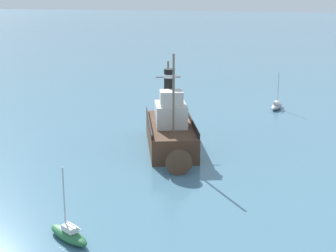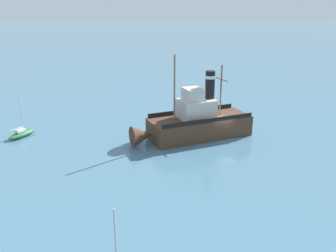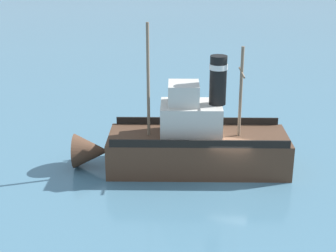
{
  "view_description": "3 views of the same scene",
  "coord_description": "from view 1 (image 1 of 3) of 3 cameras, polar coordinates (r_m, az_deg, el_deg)",
  "views": [
    {
      "loc": [
        -11.16,
        51.24,
        15.74
      ],
      "look_at": [
        0.76,
        4.12,
        2.59
      ],
      "focal_mm": 55.0,
      "sensor_mm": 36.0,
      "label": 1
    },
    {
      "loc": [
        -38.49,
        9.45,
        15.02
      ],
      "look_at": [
        -0.38,
        6.45,
        1.87
      ],
      "focal_mm": 38.0,
      "sensor_mm": 36.0,
      "label": 2
    },
    {
      "loc": [
        -29.92,
        -6.4,
        14.85
      ],
      "look_at": [
        0.37,
        4.55,
        2.99
      ],
      "focal_mm": 55.0,
      "sensor_mm": 36.0,
      "label": 3
    }
  ],
  "objects": [
    {
      "name": "sailboat_green",
      "position": [
        34.3,
        -10.95,
        -11.68
      ],
      "size": [
        3.8,
        2.95,
        4.9
      ],
      "color": "#286B3D",
      "rests_on": "ground"
    },
    {
      "name": "old_tugboat",
      "position": [
        51.42,
        0.32,
        -0.56
      ],
      "size": [
        8.05,
        14.72,
        9.9
      ],
      "color": "#4C3323",
      "rests_on": "ground"
    },
    {
      "name": "ground_plane",
      "position": [
        54.75,
        1.82,
        -1.58
      ],
      "size": [
        600.0,
        600.0,
        0.0
      ],
      "primitive_type": "plane",
      "color": "#477289"
    },
    {
      "name": "sailboat_grey",
      "position": [
        70.24,
        11.95,
        2.21
      ],
      "size": [
        1.76,
        3.94,
        4.9
      ],
      "color": "gray",
      "rests_on": "ground"
    }
  ]
}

